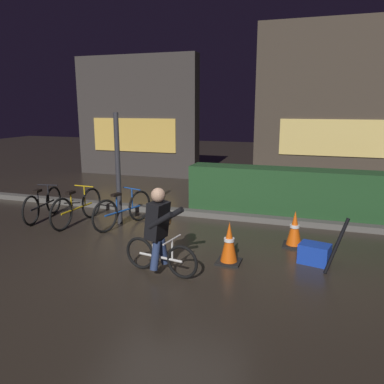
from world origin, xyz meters
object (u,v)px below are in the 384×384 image
Objects in this scene: street_post at (118,169)px; traffic_cone_far at (295,229)px; parked_bike_left_mid at (77,208)px; parked_bike_center_left at (123,210)px; cyclist at (159,231)px; closed_umbrella at (337,246)px; traffic_cone_near at (229,243)px; blue_crate at (314,254)px; parked_bike_leftmost at (43,204)px.

street_post is 3.56m from traffic_cone_far.
parked_bike_left_mid reaches higher than parked_bike_center_left.
cyclist is 2.52m from closed_umbrella.
street_post is 0.81m from parked_bike_center_left.
traffic_cone_near is (2.57, -1.30, -0.80)m from street_post.
traffic_cone_near is 1.47× the size of blue_crate.
traffic_cone_near is at bearing -26.81° from street_post.
closed_umbrella is (2.38, 0.80, -0.23)m from cyclist.
parked_bike_left_mid is (-0.79, -0.31, -0.77)m from street_post.
traffic_cone_near is 1.04× the size of traffic_cone_far.
traffic_cone_far is 1.41× the size of blue_crate.
parked_bike_center_left reaches higher than parked_bike_leftmost.
traffic_cone_far is (4.25, 0.06, -0.04)m from parked_bike_left_mid.
street_post is 5.04× the size of blue_crate.
traffic_cone_far is (0.89, 1.06, -0.01)m from traffic_cone_near.
street_post is 1.48× the size of parked_bike_leftmost.
closed_umbrella is (4.89, -0.84, 0.06)m from parked_bike_left_mid.
parked_bike_left_mid is (0.88, -0.06, 0.02)m from parked_bike_leftmost.
street_post is 4.03m from blue_crate.
parked_bike_left_mid is 3.51m from traffic_cone_near.
traffic_cone_near is at bearing -162.06° from blue_crate.
parked_bike_center_left is (0.96, 0.15, -0.00)m from parked_bike_left_mid.
cyclist is at bearing -120.41° from parked_bike_left_mid.
parked_bike_leftmost is 4.38m from traffic_cone_near.
traffic_cone_far is at bearing -99.25° from parked_bike_leftmost.
parked_bike_left_mid is at bearing 163.58° from traffic_cone_near.
parked_bike_leftmost is at bearing 173.21° from blue_crate.
closed_umbrella reaches higher than parked_bike_left_mid.
parked_bike_center_left is at bearing 178.56° from traffic_cone_far.
cyclist is at bearing -142.57° from traffic_cone_near.
traffic_cone_near is 1.12m from cyclist.
street_post is 1.45× the size of parked_bike_center_left.
parked_bike_left_mid is 0.97m from parked_bike_center_left.
street_post is at bearing 153.19° from traffic_cone_near.
parked_bike_center_left is 2.47× the size of traffic_cone_far.
street_post is at bearing 166.70° from blue_crate.
cyclist is (2.51, -1.65, 0.29)m from parked_bike_left_mid.
parked_bike_left_mid is 3.01m from cyclist.
parked_bike_center_left is at bearing 140.34° from cyclist.
blue_crate is at bearing 99.41° from closed_umbrella.
parked_bike_leftmost is (-1.68, -0.25, -0.79)m from street_post.
parked_bike_left_mid is at bearing 156.24° from cyclist.
street_post is 1.38× the size of parked_bike_left_mid.
parked_bike_left_mid is 1.29× the size of cyclist.
parked_bike_center_left is 3.72m from blue_crate.
blue_crate is 0.35× the size of cyclist.
parked_bike_left_mid reaches higher than parked_bike_leftmost.
parked_bike_left_mid reaches higher than blue_crate.
blue_crate is (3.64, -0.74, -0.18)m from parked_bike_center_left.
cyclist is at bearing 158.82° from closed_umbrella.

